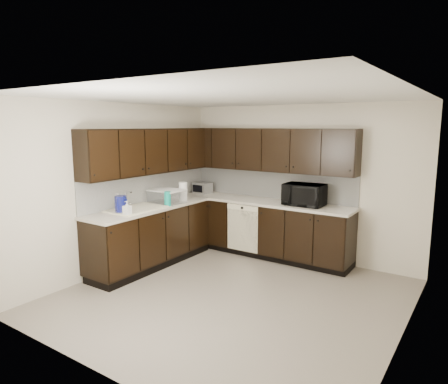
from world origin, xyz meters
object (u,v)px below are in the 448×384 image
Objects in this scene: sink at (136,214)px; blue_pitcher at (121,205)px; storage_bin at (167,196)px; toaster_oven at (202,188)px; microwave at (304,195)px.

sink is 3.31× the size of blue_pitcher.
blue_pitcher is at bearing -89.99° from storage_bin.
toaster_oven is 1.05m from storage_bin.
sink reaches higher than storage_bin.
blue_pitcher is (0.00, -0.96, 0.02)m from storage_bin.
blue_pitcher is at bearing -135.18° from microwave.
storage_bin is 0.96m from blue_pitcher.
microwave reaches higher than sink.
microwave reaches higher than toaster_oven.
blue_pitcher reaches higher than toaster_oven.
sink is at bearing -139.63° from microwave.
blue_pitcher is at bearing -81.22° from toaster_oven.
microwave is 2.18m from storage_bin.
microwave is at bearing 41.43° from sink.
storage_bin is (-1.92, -1.02, -0.07)m from microwave.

